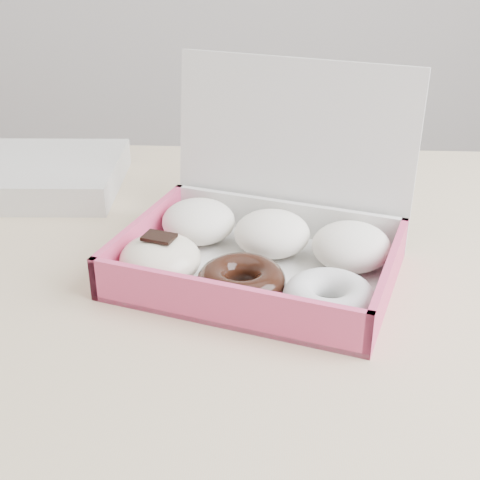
{
  "coord_description": "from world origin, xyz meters",
  "views": [
    {
      "loc": [
        0.16,
        -0.72,
        1.14
      ],
      "look_at": [
        0.13,
        -0.08,
        0.81
      ],
      "focal_mm": 50.0,
      "sensor_mm": 36.0,
      "label": 1
    }
  ],
  "objects": [
    {
      "name": "table",
      "position": [
        0.0,
        0.0,
        0.67
      ],
      "size": [
        1.2,
        0.8,
        0.75
      ],
      "color": "#D1B389",
      "rests_on": "ground"
    },
    {
      "name": "donut_box",
      "position": [
        0.15,
        -0.04,
        0.79
      ],
      "size": [
        0.37,
        0.34,
        0.22
      ],
      "rotation": [
        0.0,
        0.0,
        -0.3
      ],
      "color": "silver",
      "rests_on": "table"
    },
    {
      "name": "newspapers",
      "position": [
        -0.2,
        0.2,
        0.77
      ],
      "size": [
        0.28,
        0.22,
        0.04
      ],
      "primitive_type": "cube",
      "rotation": [
        0.0,
        0.0,
        0.04
      ],
      "color": "silver",
      "rests_on": "table"
    }
  ]
}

